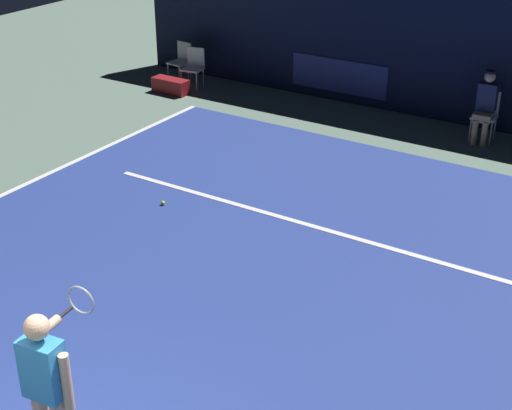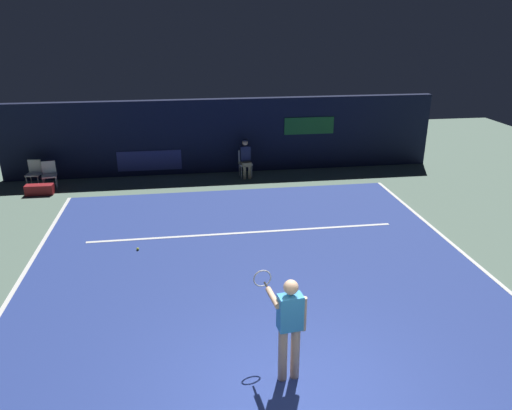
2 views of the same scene
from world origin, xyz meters
The scene contains 10 objects.
ground_plane centered at (0.00, 4.17, 0.00)m, with size 30.27×30.27×0.00m, color slate.
court_surface centered at (0.00, 4.17, 0.01)m, with size 10.11×10.35×0.01m, color navy.
line_service centered at (0.00, 5.98, 0.01)m, with size 7.88×0.10×0.01m, color white.
back_wall centered at (0.00, 11.48, 1.30)m, with size 15.12×0.33×2.60m.
tennis_player centered at (0.02, 0.56, 0.99)m, with size 0.70×0.93×1.73m.
line_judge_on_chair centered at (0.65, 10.70, 0.69)m, with size 0.47×0.55×1.32m.
courtside_chair_near centered at (-6.31, 10.67, 0.50)m, with size 0.48×0.46×0.88m.
courtside_chair_far centered at (-5.78, 10.42, 0.50)m, with size 0.50×0.48×0.88m.
tennis_ball centered at (-2.63, 5.36, 0.05)m, with size 0.07×0.07×0.07m, color #CCE033.
equipment_bag centered at (-5.99, 9.84, 0.16)m, with size 0.84×0.32×0.32m, color maroon.
Camera 1 is at (4.33, -2.90, 5.31)m, focal length 54.29 mm.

